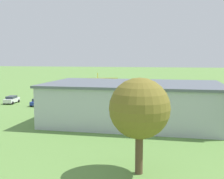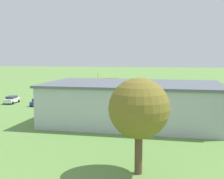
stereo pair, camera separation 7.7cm
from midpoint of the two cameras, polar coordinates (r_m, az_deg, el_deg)
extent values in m
plane|color=#608C42|center=(72.43, 4.27, -1.46)|extent=(400.00, 400.00, 0.00)
cube|color=#B7BCC6|center=(44.12, 4.13, -2.85)|extent=(25.65, 14.54, 5.77)
cube|color=slate|center=(43.72, 4.16, 1.11)|extent=(26.25, 15.15, 0.35)
cube|color=#384251|center=(51.25, 5.17, -2.13)|extent=(8.93, 0.25, 4.73)
cylinder|color=yellow|center=(70.20, -2.70, 1.36)|extent=(3.02, 6.48, 2.18)
cone|color=black|center=(66.80, -2.46, 0.55)|extent=(0.95, 1.01, 0.84)
cube|color=yellow|center=(69.51, -2.65, 1.07)|extent=(8.76, 3.96, 0.34)
cube|color=yellow|center=(68.74, -2.61, 2.19)|extent=(8.76, 3.96, 0.34)
cube|color=yellow|center=(72.73, -2.87, 2.75)|extent=(0.51, 1.28, 1.48)
cube|color=yellow|center=(72.99, -2.88, 1.97)|extent=(2.75, 1.67, 0.24)
cylinder|color=black|center=(69.87, -3.45, 0.21)|extent=(0.33, 0.65, 0.64)
cylinder|color=black|center=(70.02, -1.89, 0.23)|extent=(0.33, 0.65, 0.64)
cylinder|color=#332D28|center=(68.95, -4.97, 1.60)|extent=(0.19, 0.36, 1.50)
cylinder|color=#332D28|center=(69.40, -0.31, 1.66)|extent=(0.19, 0.36, 1.50)
cube|color=gold|center=(60.42, -8.47, -2.48)|extent=(1.84, 4.56, 0.70)
cube|color=#2D3842|center=(60.32, -8.48, -1.86)|extent=(1.60, 2.56, 0.62)
cylinder|color=black|center=(58.75, -8.12, -3.07)|extent=(0.23, 0.64, 0.64)
cylinder|color=black|center=(59.33, -9.75, -3.01)|extent=(0.23, 0.64, 0.64)
cylinder|color=black|center=(61.65, -7.23, -2.60)|extent=(0.23, 0.64, 0.64)
cylinder|color=black|center=(62.19, -8.78, -2.55)|extent=(0.23, 0.64, 0.64)
cube|color=#23389E|center=(61.53, -14.49, -2.47)|extent=(1.74, 4.25, 0.66)
cube|color=#2D3842|center=(61.44, -14.50, -1.92)|extent=(1.51, 2.39, 0.53)
cylinder|color=black|center=(59.96, -14.32, -3.02)|extent=(0.23, 0.64, 0.64)
cylinder|color=black|center=(60.64, -15.74, -2.95)|extent=(0.23, 0.64, 0.64)
cylinder|color=black|center=(62.55, -13.25, -2.59)|extent=(0.23, 0.64, 0.64)
cylinder|color=black|center=(63.21, -14.63, -2.54)|extent=(0.23, 0.64, 0.64)
cube|color=white|center=(65.91, -19.25, -1.99)|extent=(2.11, 4.34, 0.77)
cube|color=#2D3842|center=(65.82, -19.27, -1.43)|extent=(1.76, 2.47, 0.51)
cylinder|color=black|center=(64.29, -19.07, -2.54)|extent=(0.26, 0.65, 0.64)
cylinder|color=black|center=(65.11, -20.51, -2.48)|extent=(0.26, 0.65, 0.64)
cylinder|color=black|center=(66.84, -17.99, -2.16)|extent=(0.26, 0.65, 0.64)
cylinder|color=black|center=(67.64, -19.39, -2.11)|extent=(0.26, 0.65, 0.64)
cylinder|color=orange|center=(61.30, 4.90, -2.53)|extent=(0.39, 0.39, 0.85)
cylinder|color=navy|center=(61.19, 4.90, -1.86)|extent=(0.46, 0.46, 0.60)
sphere|color=#D8AD84|center=(61.13, 4.91, -1.47)|extent=(0.23, 0.23, 0.23)
cylinder|color=navy|center=(61.24, -1.41, -2.55)|extent=(0.34, 0.34, 0.78)
cylinder|color=#33723F|center=(61.14, -1.41, -1.94)|extent=(0.41, 0.41, 0.55)
sphere|color=#9E704C|center=(61.08, -1.41, -1.59)|extent=(0.21, 0.21, 0.21)
cylinder|color=brown|center=(25.41, 5.28, -11.83)|extent=(0.67, 0.67, 4.17)
sphere|color=olive|center=(24.51, 5.37, -3.71)|extent=(5.21, 5.21, 5.21)
camera|label=1|loc=(0.04, -90.04, 0.00)|focal=46.29mm
camera|label=2|loc=(0.04, 89.96, 0.00)|focal=46.29mm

